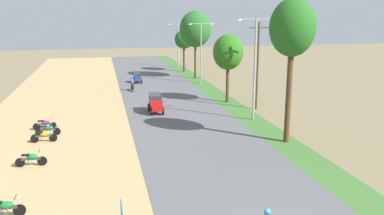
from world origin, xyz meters
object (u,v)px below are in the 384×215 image
parked_motorbike_nearest (5,207)px  median_tree_fourth (184,40)px  streetlamp_mid (201,49)px  parked_motorbike_fourth (48,129)px  median_tree_second (228,53)px  parked_motorbike_fifth (45,124)px  streetlamp_far (178,42)px  motorbike_ahead_second (132,84)px  car_van_red (155,102)px  parked_motorbike_third (44,135)px  streetlamp_near (255,63)px  utility_pole_near (258,65)px  median_tree_third (195,29)px  parked_motorbike_second (31,158)px  median_tree_nearest (292,29)px  car_hatchback_blue (137,77)px

parked_motorbike_nearest → median_tree_fourth: bearing=68.4°
streetlamp_mid → parked_motorbike_fourth: bearing=-130.2°
median_tree_second → parked_motorbike_fifth: bearing=-159.2°
streetlamp_mid → streetlamp_far: bearing=90.0°
parked_motorbike_fourth → median_tree_second: bearing=26.1°
median_tree_fourth → motorbike_ahead_second: bearing=-122.6°
streetlamp_mid → car_van_red: bearing=-118.5°
streetlamp_mid → parked_motorbike_third: bearing=-128.2°
median_tree_second → streetlamp_near: bearing=-89.6°
median_tree_second → median_tree_fourth: median_tree_second is taller
parked_motorbike_nearest → utility_pole_near: (18.57, 17.09, 3.67)m
parked_motorbike_fourth → median_tree_second: median_tree_second is taller
median_tree_third → streetlamp_far: bearing=90.9°
parked_motorbike_second → median_tree_third: bearing=60.3°
median_tree_nearest → streetlamp_mid: (-0.14, 24.50, -3.38)m
parked_motorbike_fifth → car_hatchback_blue: (8.88, 19.70, 0.19)m
median_tree_second → streetlamp_mid: size_ratio=0.89×
streetlamp_mid → car_hatchback_blue: size_ratio=3.79×
median_tree_second → motorbike_ahead_second: size_ratio=3.76×
parked_motorbike_fifth → streetlamp_near: streetlamp_near is taller
streetlamp_near → streetlamp_far: (0.00, 33.85, -0.71)m
parked_motorbike_fifth → parked_motorbike_nearest: bearing=-90.1°
parked_motorbike_fifth → streetlamp_far: bearing=63.2°
parked_motorbike_second → median_tree_second: median_tree_second is taller
parked_motorbike_fifth → median_tree_fourth: 33.20m
parked_motorbike_nearest → motorbike_ahead_second: (7.86, 28.37, 0.30)m
parked_motorbike_third → parked_motorbike_fourth: 1.57m
parked_motorbike_second → motorbike_ahead_second: bearing=70.9°
median_tree_nearest → car_hatchback_blue: bearing=106.9°
streetlamp_far → streetlamp_near: bearing=-90.0°
parked_motorbike_fifth → car_van_red: bearing=21.0°
parked_motorbike_second → streetlamp_far: 44.35m
parked_motorbike_second → car_van_red: bearing=51.8°
parked_motorbike_nearest → streetlamp_near: size_ratio=0.21×
parked_motorbike_fifth → utility_pole_near: bearing=9.4°
median_tree_nearest → streetlamp_near: median_tree_nearest is taller
median_tree_second → median_tree_third: bearing=89.1°
median_tree_fourth → streetlamp_mid: bearing=-90.0°
parked_motorbike_fifth → streetlamp_near: (16.77, -0.69, 4.35)m
parked_motorbike_nearest → parked_motorbike_fifth: 14.02m
parked_motorbike_second → median_tree_fourth: (16.61, 36.13, 4.31)m
streetlamp_far → parked_motorbike_fifth: bearing=-116.8°
parked_motorbike_fourth → utility_pole_near: 19.10m
streetlamp_far → median_tree_second: bearing=-90.1°
parked_motorbike_third → streetlamp_far: streetlamp_far is taller
parked_motorbike_second → parked_motorbike_fourth: same height
streetlamp_mid → car_hatchback_blue: streetlamp_mid is taller
parked_motorbike_second → streetlamp_mid: streetlamp_mid is taller
median_tree_nearest → car_van_red: bearing=127.4°
median_tree_second → utility_pole_near: size_ratio=0.84×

